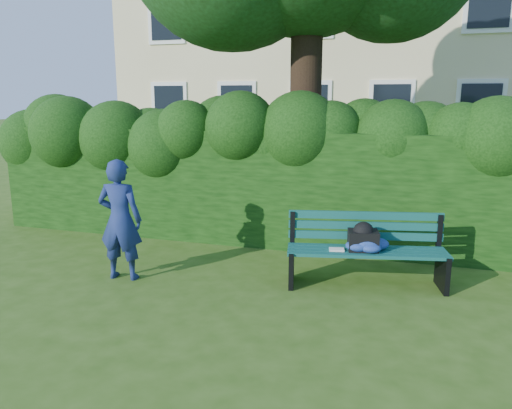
% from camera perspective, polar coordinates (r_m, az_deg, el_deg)
% --- Properties ---
extents(ground, '(80.00, 80.00, 0.00)m').
position_cam_1_polar(ground, '(6.17, -1.70, -9.79)').
color(ground, '#325414').
rests_on(ground, ground).
extents(hedge, '(10.00, 1.00, 1.80)m').
position_cam_1_polar(hedge, '(7.96, 3.46, 1.97)').
color(hedge, black).
rests_on(hedge, ground).
extents(park_bench, '(2.01, 0.95, 0.89)m').
position_cam_1_polar(park_bench, '(6.33, 12.37, -4.71)').
color(park_bench, '#0D413B').
rests_on(park_bench, ground).
extents(man_reading, '(0.61, 0.44, 1.56)m').
position_cam_1_polar(man_reading, '(6.57, -15.27, -1.70)').
color(man_reading, navy).
rests_on(man_reading, ground).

